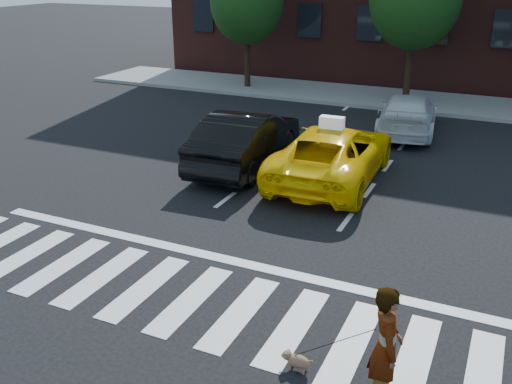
% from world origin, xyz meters
% --- Properties ---
extents(ground, '(120.00, 120.00, 0.00)m').
position_xyz_m(ground, '(0.00, 0.00, 0.00)').
color(ground, black).
rests_on(ground, ground).
extents(crosswalk, '(13.00, 2.40, 0.01)m').
position_xyz_m(crosswalk, '(0.00, 0.00, 0.01)').
color(crosswalk, silver).
rests_on(crosswalk, ground).
extents(stop_line, '(12.00, 0.30, 0.01)m').
position_xyz_m(stop_line, '(0.00, 1.60, 0.01)').
color(stop_line, silver).
rests_on(stop_line, ground).
extents(sidewalk_far, '(30.00, 4.00, 0.15)m').
position_xyz_m(sidewalk_far, '(0.00, 17.50, 0.07)').
color(sidewalk_far, slate).
rests_on(sidewalk_far, ground).
extents(taxi, '(2.73, 5.60, 1.53)m').
position_xyz_m(taxi, '(0.41, 7.00, 0.77)').
color(taxi, yellow).
rests_on(taxi, ground).
extents(black_sedan, '(2.04, 5.16, 1.67)m').
position_xyz_m(black_sedan, '(-2.26, 7.00, 0.84)').
color(black_sedan, black).
rests_on(black_sedan, ground).
extents(white_suv, '(2.46, 4.92, 1.37)m').
position_xyz_m(white_suv, '(1.40, 12.62, 0.69)').
color(white_suv, silver).
rests_on(white_suv, ground).
extents(woman, '(0.64, 0.78, 1.82)m').
position_xyz_m(woman, '(3.73, -1.10, 0.91)').
color(woman, '#999999').
rests_on(woman, ground).
extents(dog, '(0.51, 0.20, 0.29)m').
position_xyz_m(dog, '(2.42, -0.98, 0.17)').
color(dog, '#875F45').
rests_on(dog, ground).
extents(taxi_sign, '(0.66, 0.30, 0.32)m').
position_xyz_m(taxi_sign, '(0.41, 6.80, 1.69)').
color(taxi_sign, white).
rests_on(taxi_sign, taxi).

